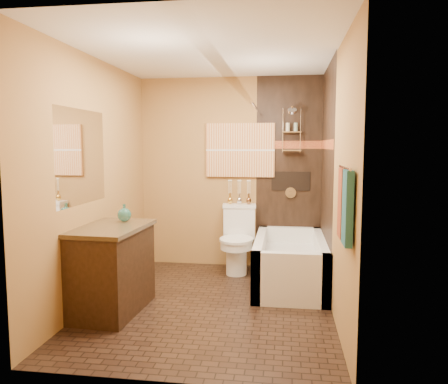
% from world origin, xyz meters
% --- Properties ---
extents(floor, '(3.00, 3.00, 0.00)m').
position_xyz_m(floor, '(0.00, 0.00, 0.00)').
color(floor, black).
rests_on(floor, ground).
extents(wall_left, '(0.02, 3.00, 2.50)m').
position_xyz_m(wall_left, '(-1.20, 0.00, 1.25)').
color(wall_left, '#A97641').
rests_on(wall_left, floor).
extents(wall_right, '(0.02, 3.00, 2.50)m').
position_xyz_m(wall_right, '(1.20, 0.00, 1.25)').
color(wall_right, '#A97641').
rests_on(wall_right, floor).
extents(wall_back, '(2.40, 0.02, 2.50)m').
position_xyz_m(wall_back, '(0.00, 1.50, 1.25)').
color(wall_back, '#A97641').
rests_on(wall_back, floor).
extents(wall_front, '(2.40, 0.02, 2.50)m').
position_xyz_m(wall_front, '(0.00, -1.50, 1.25)').
color(wall_front, '#A97641').
rests_on(wall_front, floor).
extents(ceiling, '(3.00, 3.00, 0.00)m').
position_xyz_m(ceiling, '(0.00, 0.00, 2.50)').
color(ceiling, silver).
rests_on(ceiling, wall_back).
extents(alcove_tile_back, '(0.85, 0.01, 2.50)m').
position_xyz_m(alcove_tile_back, '(0.78, 1.49, 1.25)').
color(alcove_tile_back, black).
rests_on(alcove_tile_back, wall_back).
extents(alcove_tile_right, '(0.01, 1.50, 2.50)m').
position_xyz_m(alcove_tile_right, '(1.19, 0.75, 1.25)').
color(alcove_tile_right, black).
rests_on(alcove_tile_right, wall_right).
extents(mosaic_band_back, '(0.85, 0.01, 0.10)m').
position_xyz_m(mosaic_band_back, '(0.78, 1.48, 1.62)').
color(mosaic_band_back, maroon).
rests_on(mosaic_band_back, alcove_tile_back).
extents(mosaic_band_right, '(0.01, 1.50, 0.10)m').
position_xyz_m(mosaic_band_right, '(1.18, 0.75, 1.62)').
color(mosaic_band_right, maroon).
rests_on(mosaic_band_right, alcove_tile_right).
extents(alcove_niche, '(0.50, 0.01, 0.25)m').
position_xyz_m(alcove_niche, '(0.80, 1.48, 1.15)').
color(alcove_niche, black).
rests_on(alcove_niche, alcove_tile_back).
extents(shower_fixtures, '(0.24, 0.33, 1.16)m').
position_xyz_m(shower_fixtures, '(0.80, 1.38, 1.67)').
color(shower_fixtures, silver).
rests_on(shower_fixtures, floor).
extents(curtain_rod, '(0.03, 1.55, 0.03)m').
position_xyz_m(curtain_rod, '(0.40, 0.75, 2.02)').
color(curtain_rod, silver).
rests_on(curtain_rod, wall_back).
extents(towel_bar, '(0.02, 0.55, 0.02)m').
position_xyz_m(towel_bar, '(1.15, -1.05, 1.45)').
color(towel_bar, silver).
rests_on(towel_bar, wall_right).
extents(towel_teal, '(0.05, 0.22, 0.52)m').
position_xyz_m(towel_teal, '(1.16, -1.18, 1.18)').
color(towel_teal, navy).
rests_on(towel_teal, towel_bar).
extents(towel_rust, '(0.05, 0.22, 0.52)m').
position_xyz_m(towel_rust, '(1.16, -0.92, 1.18)').
color(towel_rust, maroon).
rests_on(towel_rust, towel_bar).
extents(sunset_painting, '(0.90, 0.04, 0.70)m').
position_xyz_m(sunset_painting, '(0.14, 1.48, 1.55)').
color(sunset_painting, '#CA642F').
rests_on(sunset_painting, wall_back).
extents(vanity_mirror, '(0.01, 1.00, 0.90)m').
position_xyz_m(vanity_mirror, '(-1.19, -0.32, 1.50)').
color(vanity_mirror, white).
rests_on(vanity_mirror, wall_left).
extents(bathtub, '(0.80, 1.50, 0.55)m').
position_xyz_m(bathtub, '(0.80, 0.75, 0.22)').
color(bathtub, white).
rests_on(bathtub, floor).
extents(toilet, '(0.45, 0.65, 0.85)m').
position_xyz_m(toilet, '(0.14, 1.20, 0.43)').
color(toilet, white).
rests_on(toilet, floor).
extents(vanity, '(0.63, 0.98, 0.84)m').
position_xyz_m(vanity, '(-0.92, -0.32, 0.42)').
color(vanity, black).
rests_on(vanity, floor).
extents(teal_bottle, '(0.18, 0.18, 0.22)m').
position_xyz_m(teal_bottle, '(-0.87, -0.07, 0.93)').
color(teal_bottle, '#236B5E').
rests_on(teal_bottle, vanity).
extents(bud_vases, '(0.31, 0.07, 0.31)m').
position_xyz_m(bud_vases, '(0.14, 1.39, 1.01)').
color(bud_vases, gold).
rests_on(bud_vases, toilet).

